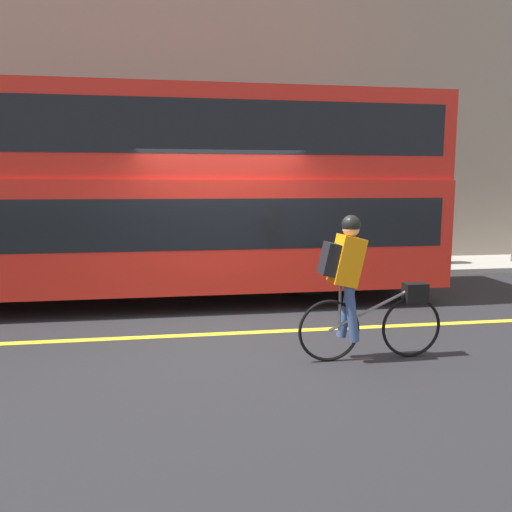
{
  "coord_description": "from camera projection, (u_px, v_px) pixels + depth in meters",
  "views": [
    {
      "loc": [
        -0.66,
        -6.43,
        1.97
      ],
      "look_at": [
        0.4,
        0.36,
        1.0
      ],
      "focal_mm": 35.0,
      "sensor_mm": 36.0,
      "label": 1
    }
  ],
  "objects": [
    {
      "name": "trash_bin",
      "position": [
        442.0,
        244.0,
        12.05
      ],
      "size": [
        0.44,
        0.44,
        0.91
      ],
      "color": "#515156",
      "rests_on": "sidewalk_curb"
    },
    {
      "name": "ground_plane",
      "position": [
        230.0,
        334.0,
        6.67
      ],
      "size": [
        80.0,
        80.0,
        0.0
      ],
      "primitive_type": "plane",
      "color": "#232326"
    },
    {
      "name": "bus",
      "position": [
        120.0,
        187.0,
        8.36
      ],
      "size": [
        10.65,
        2.54,
        3.46
      ],
      "color": "black",
      "rests_on": "ground_plane"
    },
    {
      "name": "cyclist_on_bike",
      "position": [
        357.0,
        283.0,
        5.58
      ],
      "size": [
        1.7,
        0.32,
        1.66
      ],
      "color": "black",
      "rests_on": "ground_plane"
    },
    {
      "name": "road_center_line",
      "position": [
        230.0,
        333.0,
        6.71
      ],
      "size": [
        50.0,
        0.14,
        0.01
      ],
      "primitive_type": "cube",
      "color": "yellow",
      "rests_on": "ground_plane"
    },
    {
      "name": "building_facade",
      "position": [
        204.0,
        121.0,
        12.04
      ],
      "size": [
        60.0,
        0.3,
        7.06
      ],
      "color": "gray",
      "rests_on": "ground_plane"
    },
    {
      "name": "sidewalk_curb",
      "position": [
        208.0,
        271.0,
        11.36
      ],
      "size": [
        60.0,
        2.07,
        0.11
      ],
      "color": "#A8A399",
      "rests_on": "ground_plane"
    }
  ]
}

